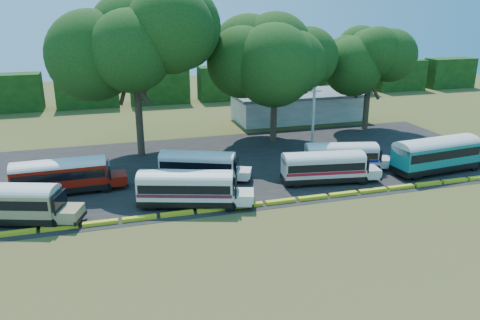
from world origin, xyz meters
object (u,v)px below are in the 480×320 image
object	(u,v)px
bus_white_red	(325,166)
tree_west	(134,38)
bus_beige	(9,201)
bus_red	(63,174)
bus_teal	(438,153)
bus_cream_west	(188,187)

from	to	relation	value
bus_white_red	tree_west	world-z (taller)	tree_west
bus_beige	bus_red	distance (m)	6.45
bus_teal	tree_west	size ratio (longest dim) A/B	0.64
bus_red	tree_west	bearing A→B (deg)	50.61
bus_beige	bus_cream_west	world-z (taller)	bus_beige
bus_teal	bus_red	bearing A→B (deg)	166.90
bus_red	bus_teal	xyz separation A→B (m)	(36.14, -4.66, 0.24)
bus_red	bus_cream_west	xyz separation A→B (m)	(10.33, -6.08, -0.06)
bus_cream_west	tree_west	bearing A→B (deg)	116.69
bus_beige	bus_teal	bearing A→B (deg)	19.43
bus_white_red	bus_teal	xyz separation A→B (m)	(12.30, -0.44, 0.35)
bus_beige	bus_red	world-z (taller)	bus_red
bus_white_red	bus_teal	bearing A→B (deg)	6.29
bus_red	bus_white_red	bearing A→B (deg)	-11.46
bus_white_red	tree_west	xyz separation A→B (m)	(-16.10, 14.15, 11.27)
bus_cream_west	bus_teal	bearing A→B (deg)	20.66
bus_white_red	tree_west	bearing A→B (deg)	147.01
bus_beige	bus_cream_west	bearing A→B (deg)	15.44
bus_cream_west	tree_west	world-z (taller)	tree_west
bus_cream_west	bus_white_red	xyz separation A→B (m)	(13.51, 1.86, -0.05)
bus_cream_west	bus_white_red	size ratio (longest dim) A/B	1.03
bus_beige	tree_west	size ratio (longest dim) A/B	0.57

